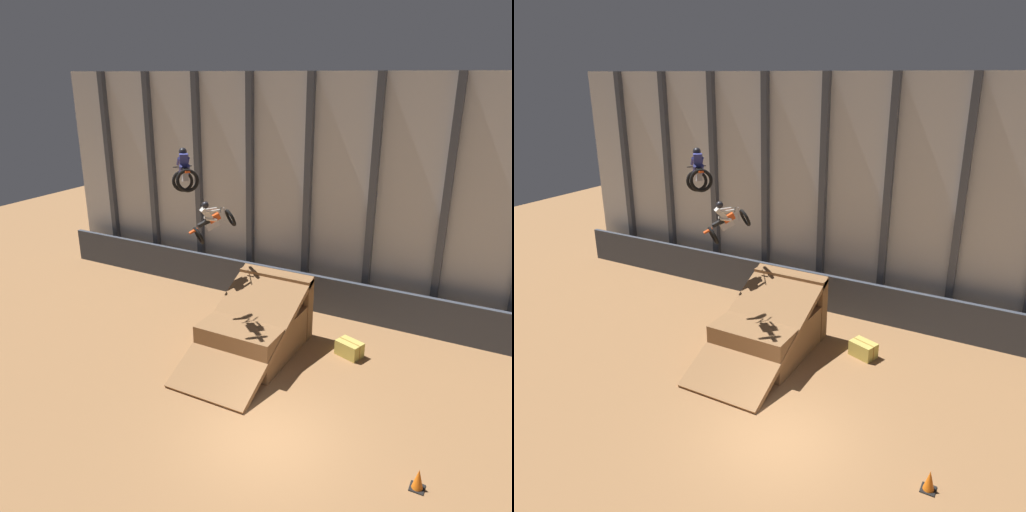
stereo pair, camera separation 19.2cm
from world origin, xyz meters
TOP-DOWN VIEW (x-y plane):
  - ground_plane at (0.00, 0.00)m, footprint 60.00×60.00m
  - arena_back_wall at (0.00, 9.23)m, footprint 32.00×0.40m
  - lower_barrier at (0.00, 8.18)m, footprint 31.36×0.20m
  - dirt_ramp at (-2.61, 4.31)m, footprint 2.94×5.51m
  - rider_bike_left_air at (-4.95, 5.04)m, footprint 1.60×1.77m
  - rider_bike_right_air at (-4.65, 3.06)m, footprint 1.64×1.69m
  - traffic_cone_near_ramp at (4.04, 0.21)m, footprint 0.36×0.36m
  - hay_bale_trackside at (0.59, 5.38)m, footprint 1.05×0.86m

SIDE VIEW (x-z plane):
  - ground_plane at x=0.00m, z-range 0.00..0.00m
  - hay_bale_trackside at x=0.59m, z-range -0.01..0.57m
  - traffic_cone_near_ramp at x=4.04m, z-range -0.01..0.57m
  - lower_barrier at x=0.00m, z-range 0.00..1.64m
  - dirt_ramp at x=-2.61m, z-range -0.43..2.18m
  - rider_bike_left_air at x=-4.95m, z-range 3.54..5.21m
  - arena_back_wall at x=0.00m, z-range 0.00..9.73m
  - rider_bike_right_air at x=-4.65m, z-range 5.76..7.34m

